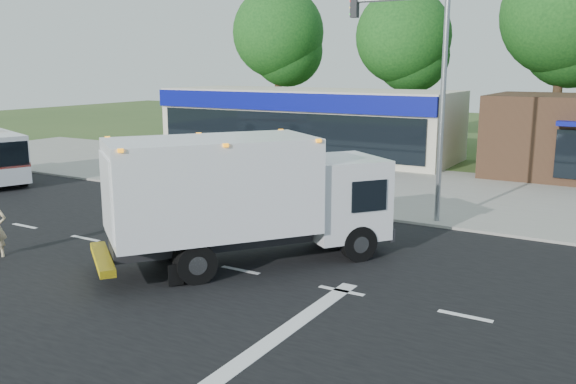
# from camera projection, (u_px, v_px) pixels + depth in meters

# --- Properties ---
(ground) EXTENTS (120.00, 120.00, 0.00)m
(ground) POSITION_uv_depth(u_px,v_px,m) (241.00, 271.00, 16.34)
(ground) COLOR #385123
(ground) RESTS_ON ground
(road_asphalt) EXTENTS (60.00, 14.00, 0.02)m
(road_asphalt) POSITION_uv_depth(u_px,v_px,m) (241.00, 271.00, 16.33)
(road_asphalt) COLOR black
(road_asphalt) RESTS_ON ground
(sidewalk) EXTENTS (60.00, 2.40, 0.12)m
(sidewalk) POSITION_uv_depth(u_px,v_px,m) (364.00, 208.00, 23.23)
(sidewalk) COLOR gray
(sidewalk) RESTS_ON ground
(parking_apron) EXTENTS (60.00, 9.00, 0.02)m
(parking_apron) POSITION_uv_depth(u_px,v_px,m) (415.00, 185.00, 28.12)
(parking_apron) COLOR gray
(parking_apron) RESTS_ON ground
(lane_markings) EXTENTS (55.20, 7.00, 0.01)m
(lane_markings) POSITION_uv_depth(u_px,v_px,m) (254.00, 296.00, 14.52)
(lane_markings) COLOR silver
(lane_markings) RESTS_ON road_asphalt
(ems_box_truck) EXTENTS (6.78, 7.88, 3.55)m
(ems_box_truck) POSITION_uv_depth(u_px,v_px,m) (244.00, 191.00, 16.54)
(ems_box_truck) COLOR black
(ems_box_truck) RESTS_ON ground
(retail_strip_mall) EXTENTS (18.00, 6.20, 4.00)m
(retail_strip_mall) POSITION_uv_depth(u_px,v_px,m) (307.00, 122.00, 37.20)
(retail_strip_mall) COLOR beige
(retail_strip_mall) RESTS_ON ground
(traffic_signal_pole) EXTENTS (3.51, 0.25, 8.00)m
(traffic_signal_pole) POSITION_uv_depth(u_px,v_px,m) (425.00, 80.00, 20.56)
(traffic_signal_pole) COLOR gray
(traffic_signal_pole) RESTS_ON ground
(background_trees) EXTENTS (36.77, 7.39, 12.10)m
(background_trees) POSITION_uv_depth(u_px,v_px,m) (481.00, 34.00, 38.97)
(background_trees) COLOR #332114
(background_trees) RESTS_ON ground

